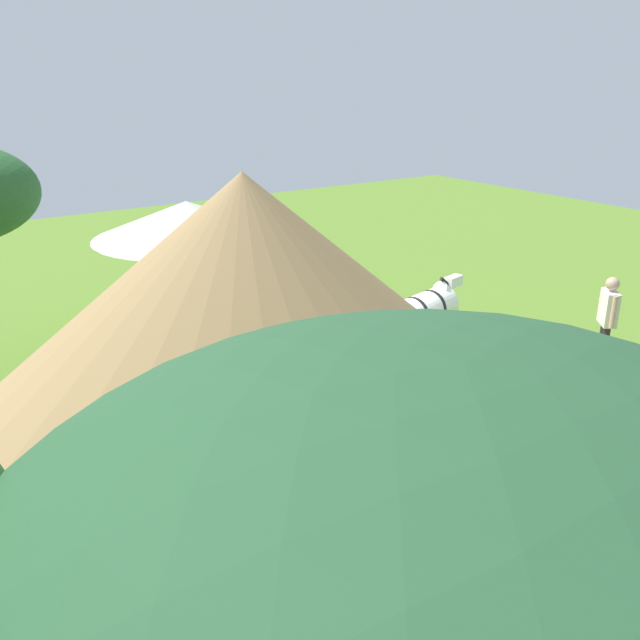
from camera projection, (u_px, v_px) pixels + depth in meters
The scene contains 13 objects.
ground_plane at pixel (393, 383), 11.70m from camera, with size 36.00×36.00×0.00m, color #557B27.
thatched_hut at pixel (250, 374), 6.31m from camera, with size 5.50×5.50×4.31m.
shade_umbrella at pixel (187, 220), 12.02m from camera, with size 3.40×3.40×2.93m.
patio_dining_table at pixel (194, 322), 12.70m from camera, with size 1.36×0.95×0.74m.
patio_chair_near_lawn at pixel (203, 308), 13.85m from camera, with size 0.59×0.60×0.90m.
patio_chair_east_end at pixel (133, 328), 12.75m from camera, with size 0.60×0.60×0.90m.
patio_chair_west_end at pixel (182, 353), 11.64m from camera, with size 0.60×0.60×0.90m.
patio_chair_near_hut at pixel (257, 325), 12.89m from camera, with size 0.58×0.57×0.90m.
guest_beside_umbrella at pixel (257, 331), 11.49m from camera, with size 0.54×0.30×1.55m.
standing_watcher at pixel (608, 315), 11.88m from camera, with size 0.50×0.47×1.74m.
striped_lounge_chair at pixel (311, 403), 10.42m from camera, with size 0.91×0.94×0.67m.
zebra_nearest_camera at pixel (424, 311), 12.33m from camera, with size 0.95×2.09×1.50m.
zebra_by_umbrella at pixel (553, 395), 9.11m from camera, with size 2.16×0.71×1.51m.
Camera 1 is at (-8.04, 7.01, 5.10)m, focal length 37.75 mm.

